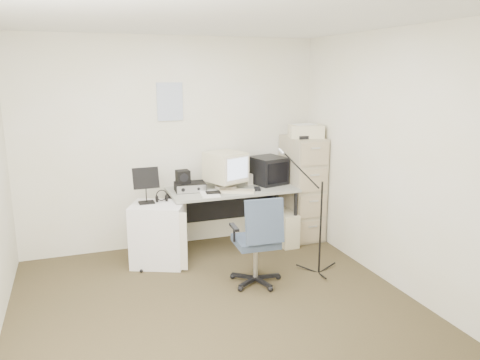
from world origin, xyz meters
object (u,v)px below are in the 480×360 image
object	(u,v)px
desk	(232,218)
side_cart	(158,234)
filing_cabinet	(302,188)
office_chair	(256,240)

from	to	relation	value
desk	side_cart	distance (m)	0.97
filing_cabinet	office_chair	bearing A→B (deg)	-134.63
desk	office_chair	world-z (taller)	office_chair
filing_cabinet	side_cart	world-z (taller)	filing_cabinet
office_chair	side_cart	bearing A→B (deg)	139.18
side_cart	filing_cabinet	bearing A→B (deg)	31.41
filing_cabinet	side_cart	distance (m)	1.93
side_cart	desk	bearing A→B (deg)	37.49
office_chair	desk	bearing A→B (deg)	87.34
desk	office_chair	distance (m)	1.05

